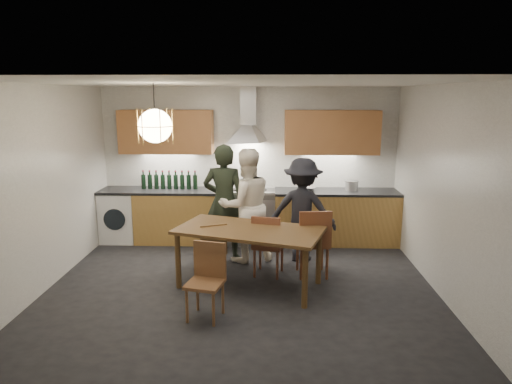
{
  "coord_description": "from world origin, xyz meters",
  "views": [
    {
      "loc": [
        0.39,
        -5.52,
        2.46
      ],
      "look_at": [
        0.18,
        0.4,
        1.2
      ],
      "focal_mm": 32.0,
      "sensor_mm": 36.0,
      "label": 1
    }
  ],
  "objects_px": {
    "mixing_bowl": "(307,188)",
    "wine_bottles": "(169,180)",
    "person_left": "(224,202)",
    "person_right": "(302,210)",
    "dining_table": "(249,236)",
    "stock_pot": "(352,186)",
    "chair_back_left": "(212,247)",
    "person_mid": "(246,206)",
    "chair_front": "(207,275)"
  },
  "relations": [
    {
      "from": "stock_pot",
      "to": "person_right",
      "type": "bearing_deg",
      "value": -134.51
    },
    {
      "from": "dining_table",
      "to": "stock_pot",
      "type": "bearing_deg",
      "value": 67.31
    },
    {
      "from": "chair_back_left",
      "to": "person_right",
      "type": "distance_m",
      "value": 1.53
    },
    {
      "from": "dining_table",
      "to": "person_mid",
      "type": "relative_size",
      "value": 1.19
    },
    {
      "from": "person_left",
      "to": "wine_bottles",
      "type": "height_order",
      "value": "person_left"
    },
    {
      "from": "person_left",
      "to": "person_mid",
      "type": "height_order",
      "value": "person_left"
    },
    {
      "from": "chair_front",
      "to": "person_left",
      "type": "xyz_separation_m",
      "value": [
        0.0,
        1.88,
        0.39
      ]
    },
    {
      "from": "dining_table",
      "to": "chair_front",
      "type": "relative_size",
      "value": 2.4
    },
    {
      "from": "chair_front",
      "to": "stock_pot",
      "type": "height_order",
      "value": "stock_pot"
    },
    {
      "from": "wine_bottles",
      "to": "mixing_bowl",
      "type": "bearing_deg",
      "value": -1.66
    },
    {
      "from": "person_left",
      "to": "mixing_bowl",
      "type": "height_order",
      "value": "person_left"
    },
    {
      "from": "chair_front",
      "to": "wine_bottles",
      "type": "bearing_deg",
      "value": 123.46
    },
    {
      "from": "wine_bottles",
      "to": "chair_front",
      "type": "bearing_deg",
      "value": -69.66
    },
    {
      "from": "wine_bottles",
      "to": "chair_back_left",
      "type": "bearing_deg",
      "value": -61.2
    },
    {
      "from": "chair_back_left",
      "to": "mixing_bowl",
      "type": "distance_m",
      "value": 2.2
    },
    {
      "from": "person_left",
      "to": "person_right",
      "type": "xyz_separation_m",
      "value": [
        1.18,
        -0.04,
        -0.1
      ]
    },
    {
      "from": "person_left",
      "to": "wine_bottles",
      "type": "xyz_separation_m",
      "value": [
        -1.02,
        0.86,
        0.18
      ]
    },
    {
      "from": "chair_back_left",
      "to": "person_mid",
      "type": "distance_m",
      "value": 0.95
    },
    {
      "from": "chair_front",
      "to": "person_mid",
      "type": "height_order",
      "value": "person_mid"
    },
    {
      "from": "chair_back_left",
      "to": "person_left",
      "type": "bearing_deg",
      "value": -118.02
    },
    {
      "from": "dining_table",
      "to": "person_left",
      "type": "height_order",
      "value": "person_left"
    },
    {
      "from": "person_mid",
      "to": "wine_bottles",
      "type": "relative_size",
      "value": 1.78
    },
    {
      "from": "chair_back_left",
      "to": "stock_pot",
      "type": "relative_size",
      "value": 3.62
    },
    {
      "from": "mixing_bowl",
      "to": "wine_bottles",
      "type": "height_order",
      "value": "wine_bottles"
    },
    {
      "from": "person_right",
      "to": "chair_back_left",
      "type": "bearing_deg",
      "value": 46.29
    },
    {
      "from": "chair_back_left",
      "to": "person_right",
      "type": "xyz_separation_m",
      "value": [
        1.26,
        0.8,
        0.32
      ]
    },
    {
      "from": "dining_table",
      "to": "stock_pot",
      "type": "distance_m",
      "value": 2.51
    },
    {
      "from": "chair_front",
      "to": "wine_bottles",
      "type": "height_order",
      "value": "wine_bottles"
    },
    {
      "from": "chair_front",
      "to": "mixing_bowl",
      "type": "relative_size",
      "value": 2.78
    },
    {
      "from": "mixing_bowl",
      "to": "stock_pot",
      "type": "xyz_separation_m",
      "value": [
        0.74,
        0.05,
        0.04
      ]
    },
    {
      "from": "chair_front",
      "to": "stock_pot",
      "type": "bearing_deg",
      "value": 66.14
    },
    {
      "from": "person_left",
      "to": "mixing_bowl",
      "type": "xyz_separation_m",
      "value": [
        1.31,
        0.79,
        0.06
      ]
    },
    {
      "from": "person_right",
      "to": "person_left",
      "type": "bearing_deg",
      "value": 11.55
    },
    {
      "from": "dining_table",
      "to": "chair_front",
      "type": "distance_m",
      "value": 0.96
    },
    {
      "from": "person_left",
      "to": "person_right",
      "type": "relative_size",
      "value": 1.13
    },
    {
      "from": "dining_table",
      "to": "person_mid",
      "type": "distance_m",
      "value": 0.97
    },
    {
      "from": "chair_back_left",
      "to": "stock_pot",
      "type": "bearing_deg",
      "value": -164.16
    },
    {
      "from": "dining_table",
      "to": "wine_bottles",
      "type": "bearing_deg",
      "value": 145.14
    },
    {
      "from": "person_right",
      "to": "stock_pot",
      "type": "height_order",
      "value": "person_right"
    },
    {
      "from": "chair_back_left",
      "to": "person_mid",
      "type": "height_order",
      "value": "person_mid"
    },
    {
      "from": "person_right",
      "to": "wine_bottles",
      "type": "height_order",
      "value": "person_right"
    },
    {
      "from": "person_right",
      "to": "wine_bottles",
      "type": "distance_m",
      "value": 2.39
    },
    {
      "from": "chair_front",
      "to": "stock_pot",
      "type": "xyz_separation_m",
      "value": [
        2.05,
        2.73,
        0.49
      ]
    },
    {
      "from": "chair_back_left",
      "to": "wine_bottles",
      "type": "bearing_deg",
      "value": -83.82
    },
    {
      "from": "wine_bottles",
      "to": "dining_table",
      "type": "bearing_deg",
      "value": -52.8
    },
    {
      "from": "person_mid",
      "to": "person_right",
      "type": "relative_size",
      "value": 1.09
    },
    {
      "from": "chair_back_left",
      "to": "chair_front",
      "type": "bearing_deg",
      "value": 71.65
    },
    {
      "from": "mixing_bowl",
      "to": "wine_bottles",
      "type": "bearing_deg",
      "value": 178.34
    },
    {
      "from": "mixing_bowl",
      "to": "stock_pot",
      "type": "relative_size",
      "value": 1.39
    },
    {
      "from": "person_left",
      "to": "dining_table",
      "type": "bearing_deg",
      "value": 117.72
    }
  ]
}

